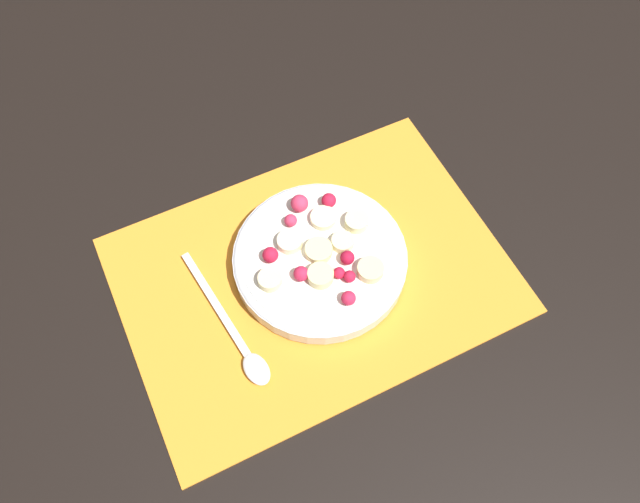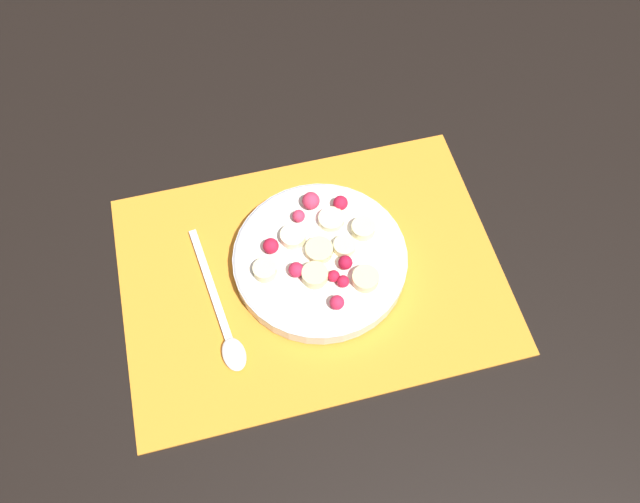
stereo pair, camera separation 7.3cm
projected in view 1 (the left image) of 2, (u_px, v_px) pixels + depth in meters
ground_plane at (313, 275)px, 0.76m from camera, size 3.00×3.00×0.00m
placemat at (313, 274)px, 0.76m from camera, size 0.46×0.33×0.01m
fruit_bowl at (320, 257)px, 0.75m from camera, size 0.21×0.21×0.05m
spoon at (240, 342)px, 0.71m from camera, size 0.04×0.20×0.01m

